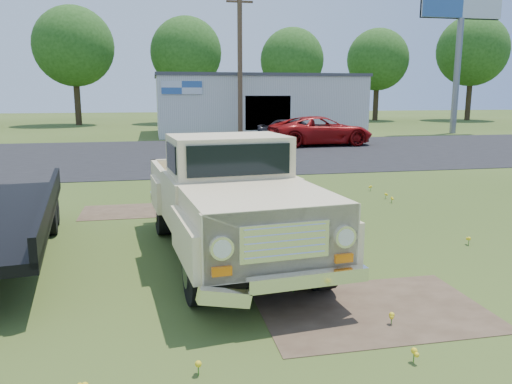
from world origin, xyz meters
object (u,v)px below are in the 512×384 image
dark_sedan (295,131)px  red_pickup (321,131)px  billboard (461,10)px  vintage_pickup_truck (229,197)px

dark_sedan → red_pickup: bearing=-109.4°
billboard → dark_sedan: 16.33m
billboard → dark_sedan: bearing=-158.7°
billboard → dark_sedan: size_ratio=2.57×
billboard → red_pickup: 15.79m
billboard → vintage_pickup_truck: billboard is taller
vintage_pickup_truck → dark_sedan: vintage_pickup_truck is taller
red_pickup → dark_sedan: red_pickup is taller
vintage_pickup_truck → dark_sedan: 20.38m
red_pickup → dark_sedan: (-1.16, 1.15, -0.06)m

